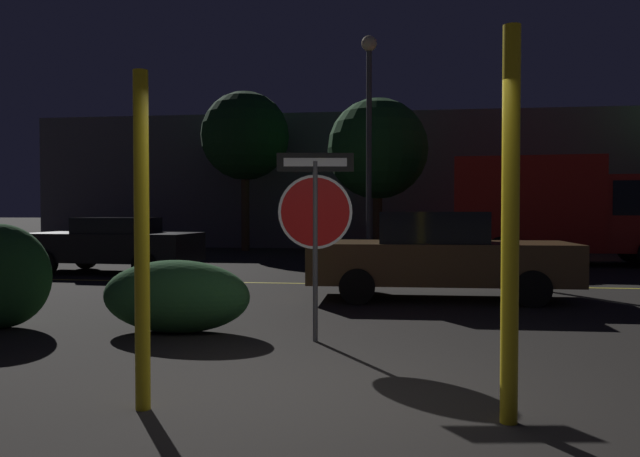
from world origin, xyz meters
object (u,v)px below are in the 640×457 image
(yellow_pole_right, at_px, (510,226))
(street_lamp, at_px, (369,115))
(tree_2, at_px, (378,149))
(passing_car_1, at_px, (114,244))
(delivery_truck, at_px, (571,207))
(passing_car_2, at_px, (438,256))
(hedge_bush_1, at_px, (176,296))
(tree_1, at_px, (245,136))
(yellow_pole_left, at_px, (142,241))
(stop_sign, at_px, (315,211))

(yellow_pole_right, relative_size, street_lamp, 0.44)
(street_lamp, xyz_separation_m, tree_2, (0.14, 3.05, -0.69))
(passing_car_1, xyz_separation_m, delivery_truck, (12.05, 4.01, 0.95))
(yellow_pole_right, xyz_separation_m, delivery_truck, (4.09, 14.17, 0.22))
(passing_car_2, bearing_deg, yellow_pole_right, -0.08)
(yellow_pole_right, bearing_deg, hedge_bush_1, 140.99)
(delivery_truck, xyz_separation_m, tree_1, (-10.93, 4.94, 2.79))
(passing_car_2, bearing_deg, yellow_pole_left, -23.35)
(yellow_pole_left, bearing_deg, street_lamp, 85.59)
(hedge_bush_1, bearing_deg, passing_car_2, 45.52)
(yellow_pole_right, xyz_separation_m, street_lamp, (-1.74, 13.59, 2.90))
(stop_sign, relative_size, delivery_truck, 0.33)
(hedge_bush_1, relative_size, street_lamp, 0.29)
(delivery_truck, height_order, tree_1, tree_1)
(tree_1, bearing_deg, tree_2, -25.15)
(stop_sign, height_order, tree_1, tree_1)
(delivery_truck, relative_size, tree_2, 1.25)
(yellow_pole_right, xyz_separation_m, passing_car_2, (-0.15, 6.49, -0.69))
(hedge_bush_1, distance_m, tree_1, 16.95)
(passing_car_1, relative_size, passing_car_2, 0.93)
(yellow_pole_left, bearing_deg, yellow_pole_right, 1.03)
(delivery_truck, height_order, tree_2, tree_2)
(stop_sign, height_order, tree_2, tree_2)
(passing_car_2, relative_size, tree_2, 0.87)
(delivery_truck, bearing_deg, yellow_pole_right, -11.30)
(yellow_pole_left, height_order, street_lamp, street_lamp)
(tree_2, bearing_deg, yellow_pole_left, -94.07)
(hedge_bush_1, distance_m, street_lamp, 11.49)
(stop_sign, bearing_deg, tree_2, 80.88)
(stop_sign, xyz_separation_m, tree_1, (-5.05, 16.46, 2.90))
(stop_sign, relative_size, street_lamp, 0.34)
(tree_1, distance_m, tree_2, 5.85)
(passing_car_1, xyz_separation_m, tree_1, (1.11, 8.95, 3.74))
(delivery_truck, relative_size, tree_1, 1.08)
(tree_1, height_order, tree_2, tree_1)
(passing_car_2, bearing_deg, passing_car_1, -116.50)
(tree_2, bearing_deg, delivery_truck, -23.51)
(passing_car_1, height_order, tree_2, tree_2)
(passing_car_2, relative_size, delivery_truck, 0.70)
(yellow_pole_left, bearing_deg, stop_sign, 69.87)
(yellow_pole_left, xyz_separation_m, yellow_pole_right, (2.79, 0.05, 0.13))
(street_lamp, bearing_deg, stop_sign, -90.33)
(yellow_pole_right, bearing_deg, passing_car_2, 91.29)
(yellow_pole_right, distance_m, street_lamp, 14.01)
(hedge_bush_1, height_order, tree_2, tree_2)
(passing_car_1, bearing_deg, street_lamp, -57.81)
(passing_car_2, bearing_deg, stop_sign, -24.62)
(tree_2, bearing_deg, yellow_pole_right, -84.51)
(yellow_pole_right, height_order, street_lamp, street_lamp)
(passing_car_2, distance_m, tree_1, 14.75)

